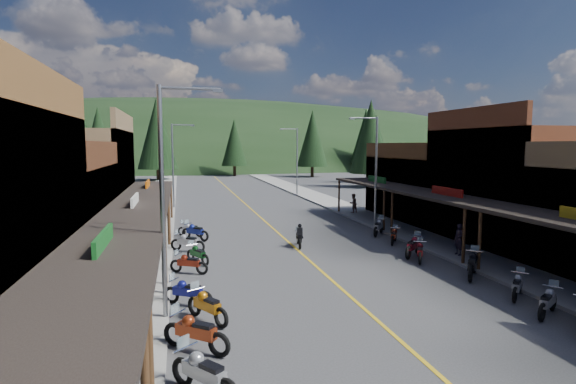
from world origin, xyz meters
TOP-DOWN VIEW (x-y plane):
  - ground at (0.00, 0.00)m, footprint 220.00×220.00m
  - centerline at (0.00, 20.00)m, footprint 0.15×90.00m
  - sidewalk_west at (-8.70, 20.00)m, footprint 3.40×94.00m
  - sidewalk_east at (8.70, 20.00)m, footprint 3.40×94.00m
  - shop_west_2 at (-13.75, 1.70)m, footprint 10.90×9.00m
  - shop_west_3 at (-13.78, 11.30)m, footprint 10.90×10.20m
  - shop_east_2 at (13.78, 1.70)m, footprint 10.90×9.00m
  - shop_east_3 at (13.75, 11.30)m, footprint 10.90×10.20m
  - streetlight_0 at (-6.95, -6.00)m, footprint 2.16×0.18m
  - streetlight_1 at (-6.95, 22.00)m, footprint 2.16×0.18m
  - streetlight_2 at (6.95, 8.00)m, footprint 2.16×0.18m
  - streetlight_3 at (6.95, 30.00)m, footprint 2.16×0.18m
  - ridge_hill at (0.00, 135.00)m, footprint 310.00×140.00m
  - pine_1 at (-24.00, 70.00)m, footprint 5.88×5.88m
  - pine_2 at (-10.00, 58.00)m, footprint 6.72×6.72m
  - pine_3 at (4.00, 66.00)m, footprint 5.04×5.04m
  - pine_4 at (18.00, 60.00)m, footprint 5.88×5.88m
  - pine_5 at (34.00, 72.00)m, footprint 6.72×6.72m
  - pine_6 at (46.00, 64.00)m, footprint 5.04×5.04m
  - pine_7 at (-32.00, 76.00)m, footprint 5.88×5.88m
  - pine_8 at (-22.00, 40.00)m, footprint 4.48×4.48m
  - pine_9 at (24.00, 45.00)m, footprint 4.93×4.93m
  - pine_10 at (-18.00, 50.00)m, footprint 5.38×5.38m
  - pine_11 at (20.00, 38.00)m, footprint 5.82×5.82m
  - bike_west_3 at (-6.07, -11.12)m, footprint 1.99×2.24m
  - bike_west_4 at (-6.17, -8.65)m, footprint 2.24×2.02m
  - bike_west_5 at (-5.71, -6.46)m, footprint 1.76×2.22m
  - bike_west_6 at (-6.33, -4.73)m, footprint 2.08×1.68m
  - bike_west_7 at (-6.19, -0.39)m, footprint 1.97×1.49m
  - bike_west_8 at (-5.71, 1.35)m, footprint 1.49×1.96m
  - bike_west_9 at (-6.16, 4.11)m, footprint 2.15×1.67m
  - bike_west_10 at (-5.64, 7.16)m, footprint 2.02×2.03m
  - bike_west_11 at (-5.89, 8.39)m, footprint 1.91×1.51m
  - bike_east_4 at (6.02, -8.77)m, footprint 2.04×1.64m
  - bike_east_5 at (6.35, -6.91)m, footprint 1.85×1.76m
  - bike_east_6 at (6.39, -4.06)m, footprint 2.11×2.24m
  - bike_east_7 at (5.53, -0.92)m, footprint 1.54×2.05m
  - bike_east_8 at (5.71, 0.08)m, footprint 2.12×2.04m
  - bike_east_9 at (6.20, 3.28)m, footprint 1.58×1.91m
  - bike_east_10 at (6.39, 5.88)m, footprint 1.93×2.15m
  - rider_on_bike at (0.29, 3.78)m, footprint 0.95×1.97m
  - pedestrian_east_a at (7.96, -0.70)m, footprint 0.45×0.65m
  - pedestrian_east_b at (8.13, 14.77)m, footprint 0.93×0.74m

SIDE VIEW (x-z plane):
  - ground at x=0.00m, z-range 0.00..0.00m
  - ridge_hill at x=0.00m, z-range -30.00..30.00m
  - centerline at x=0.00m, z-range 0.00..0.01m
  - sidewalk_west at x=-8.70m, z-range 0.00..0.15m
  - sidewalk_east at x=8.70m, z-range 0.00..0.15m
  - bike_west_11 at x=-5.89m, z-range 0.00..1.06m
  - bike_east_9 at x=6.20m, z-range 0.00..1.07m
  - bike_west_8 at x=-5.71m, z-range 0.00..1.08m
  - bike_west_7 at x=-6.19m, z-range 0.00..1.09m
  - bike_east_5 at x=6.35m, z-range 0.00..1.10m
  - bike_east_7 at x=5.53m, z-range 0.00..1.13m
  - bike_east_4 at x=6.02m, z-range 0.00..1.14m
  - rider_on_bike at x=0.29m, z-range -0.14..1.30m
  - bike_west_6 at x=-6.33m, z-range 0.00..1.16m
  - bike_west_9 at x=-6.16m, z-range 0.00..1.19m
  - bike_west_10 at x=-5.64m, z-range 0.00..1.23m
  - bike_west_5 at x=-5.71m, z-range 0.00..1.24m
  - bike_east_10 at x=6.39m, z-range 0.00..1.25m
  - bike_east_8 at x=5.71m, z-range 0.00..1.26m
  - bike_west_3 at x=-6.07m, z-range 0.00..1.29m
  - bike_west_4 at x=-6.17m, z-range 0.00..1.30m
  - bike_east_6 at x=6.39m, z-range 0.00..1.32m
  - pedestrian_east_b at x=8.13m, z-range 0.15..1.82m
  - pedestrian_east_a at x=7.96m, z-range 0.15..1.86m
  - shop_east_3 at x=13.75m, z-range -0.57..5.63m
  - shop_west_2 at x=-13.75m, z-range -0.57..5.63m
  - shop_east_2 at x=13.78m, z-range -0.58..7.62m
  - shop_west_3 at x=-13.78m, z-range -0.58..7.62m
  - streetlight_0 at x=-6.95m, z-range 0.46..8.46m
  - streetlight_1 at x=-6.95m, z-range 0.46..8.46m
  - streetlight_2 at x=6.95m, z-range 0.46..8.46m
  - streetlight_3 at x=6.95m, z-range 0.46..8.46m
  - pine_8 at x=-22.00m, z-range 0.98..10.98m
  - pine_9 at x=24.00m, z-range 0.98..11.78m
  - pine_3 at x=4.00m, z-range 0.98..11.98m
  - pine_6 at x=46.00m, z-range 0.98..11.98m
  - pine_10 at x=-18.00m, z-range 0.98..12.58m
  - pine_11 at x=20.00m, z-range 0.99..13.39m
  - pine_1 at x=-24.00m, z-range 0.99..13.49m
  - pine_4 at x=18.00m, z-range 0.99..13.49m
  - pine_7 at x=-32.00m, z-range 0.99..13.49m
  - pine_2 at x=-10.00m, z-range 0.99..14.99m
  - pine_5 at x=34.00m, z-range 0.99..14.99m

